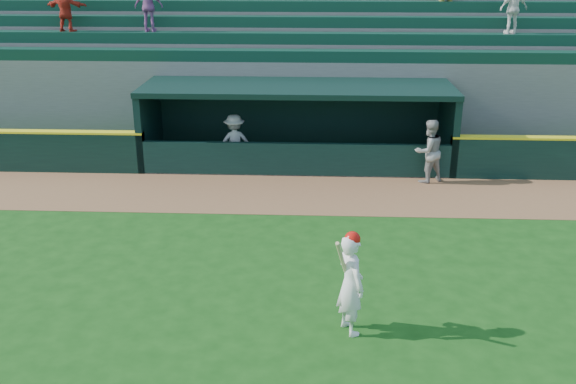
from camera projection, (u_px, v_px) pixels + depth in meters
The scene contains 7 objects.
ground at pixel (284, 280), 12.95m from camera, with size 120.00×120.00×0.00m, color #154310.
warning_track at pixel (294, 194), 17.53m from camera, with size 40.00×3.00×0.01m, color brown.
dugout_player_front at pixel (429, 151), 18.20m from camera, with size 0.89×0.69×1.83m, color gray.
dugout_player_inside at pixel (235, 142), 19.32m from camera, with size 1.09×0.63×1.69m, color #A7A7A2.
dugout at pixel (297, 119), 19.96m from camera, with size 9.40×2.80×2.46m.
stands at pixel (302, 62), 23.87m from camera, with size 34.50×6.25×7.17m.
batter_at_plate at pixel (351, 282), 10.88m from camera, with size 0.69×0.86×1.90m.
Camera 1 is at (0.60, -11.49, 6.19)m, focal length 40.00 mm.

